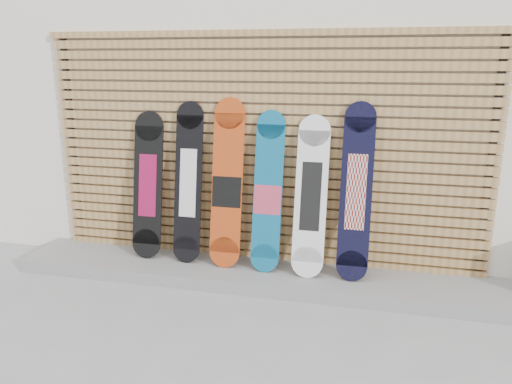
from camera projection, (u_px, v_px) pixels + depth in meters
ground at (253, 316)px, 4.08m from camera, size 80.00×80.00×0.00m
building at (349, 77)px, 6.80m from camera, size 12.00×5.00×3.60m
concrete_step at (255, 274)px, 4.74m from camera, size 4.60×0.70×0.12m
slat_wall at (262, 150)px, 4.72m from camera, size 4.26×0.08×2.29m
snowboard_0 at (148, 185)px, 4.90m from camera, size 0.30×0.28×1.44m
snowboard_1 at (188, 183)px, 4.78m from camera, size 0.27×0.30×1.54m
snowboard_2 at (227, 185)px, 4.68m from camera, size 0.29×0.32×1.58m
snowboard_3 at (268, 193)px, 4.60m from camera, size 0.27×0.34×1.47m
snowboard_4 at (311, 196)px, 4.50m from camera, size 0.29×0.38×1.44m
snowboard_5 at (356, 192)px, 4.40m from camera, size 0.28×0.36×1.57m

